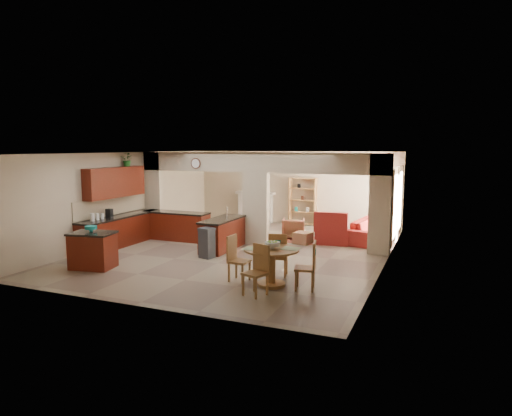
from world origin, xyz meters
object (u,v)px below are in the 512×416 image
at_px(kitchen_island, 93,250).
at_px(dining_table, 271,261).
at_px(sofa, 373,230).
at_px(armchair, 293,228).

xyz_separation_m(kitchen_island, dining_table, (4.57, 0.34, 0.08)).
height_order(dining_table, sofa, dining_table).
xyz_separation_m(sofa, armchair, (-2.48, -0.53, -0.02)).
relative_size(dining_table, armchair, 1.64).
relative_size(sofa, armchair, 3.30).
height_order(dining_table, armchair, dining_table).
xyz_separation_m(kitchen_island, sofa, (5.92, 5.93, -0.10)).
bearing_deg(armchair, dining_table, 88.07).
bearing_deg(armchair, sofa, 177.70).
distance_m(kitchen_island, armchair, 6.40).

